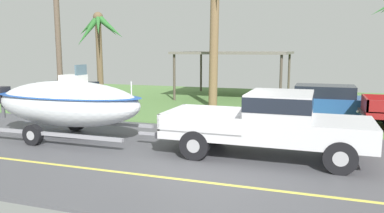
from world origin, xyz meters
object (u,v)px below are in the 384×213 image
at_px(parked_sedan_near, 71,97).
at_px(palm_tree_mid, 99,35).
at_px(utility_pole, 57,14).
at_px(pickup_truck_towing, 278,121).
at_px(boat_on_trailer, 67,103).
at_px(carport_awning, 236,54).
at_px(parked_sedan_far, 328,101).

relative_size(parked_sedan_near, palm_tree_mid, 0.91).
distance_m(palm_tree_mid, utility_pole, 4.58).
bearing_deg(pickup_truck_towing, boat_on_trailer, -180.00).
bearing_deg(carport_awning, palm_tree_mid, -149.56).
bearing_deg(carport_awning, boat_on_trailer, -103.40).
bearing_deg(parked_sedan_near, boat_on_trailer, -54.19).
bearing_deg(palm_tree_mid, pickup_truck_towing, -37.28).
bearing_deg(utility_pole, palm_tree_mid, 99.85).
distance_m(boat_on_trailer, utility_pole, 5.85).
relative_size(parked_sedan_far, palm_tree_mid, 0.89).
relative_size(boat_on_trailer, utility_pole, 0.75).
relative_size(pickup_truck_towing, utility_pole, 0.67).
xyz_separation_m(pickup_truck_towing, utility_pole, (-9.95, 3.71, 3.43)).
bearing_deg(boat_on_trailer, utility_pole, 130.37).
xyz_separation_m(parked_sedan_near, parked_sedan_far, (11.71, 2.28, 0.00)).
height_order(pickup_truck_towing, boat_on_trailer, boat_on_trailer).
relative_size(boat_on_trailer, carport_awning, 1.00).
bearing_deg(parked_sedan_near, carport_awning, 48.60).
bearing_deg(pickup_truck_towing, utility_pole, 159.55).
bearing_deg(boat_on_trailer, parked_sedan_near, 125.81).
xyz_separation_m(pickup_truck_towing, boat_on_trailer, (-6.80, -0.00, 0.18)).
relative_size(pickup_truck_towing, parked_sedan_far, 1.30).
height_order(boat_on_trailer, carport_awning, carport_awning).
relative_size(parked_sedan_far, carport_awning, 0.69).
relative_size(pickup_truck_towing, palm_tree_mid, 1.16).
distance_m(pickup_truck_towing, carport_awning, 12.89).
distance_m(parked_sedan_far, utility_pole, 12.43).
bearing_deg(parked_sedan_near, palm_tree_mid, 96.99).
xyz_separation_m(carport_awning, utility_pole, (-6.05, -8.47, 1.77)).
bearing_deg(parked_sedan_far, parked_sedan_near, -168.99).
bearing_deg(pickup_truck_towing, parked_sedan_far, 79.07).
bearing_deg(palm_tree_mid, utility_pole, -80.15).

